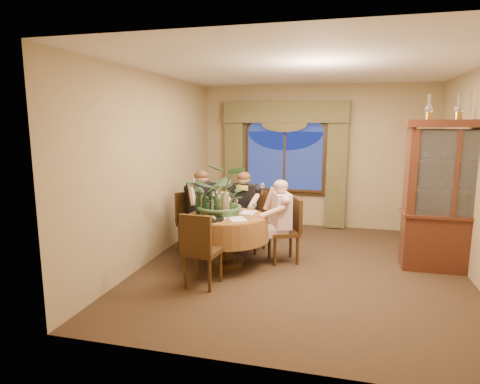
% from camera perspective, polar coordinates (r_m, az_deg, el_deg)
% --- Properties ---
extents(floor, '(5.00, 5.00, 0.00)m').
position_cam_1_polar(floor, '(5.98, 8.64, -10.55)').
color(floor, black).
rests_on(floor, ground).
extents(wall_back, '(4.50, 0.00, 4.50)m').
position_cam_1_polar(wall_back, '(8.13, 10.62, 4.92)').
color(wall_back, '#927F58').
rests_on(wall_back, ground).
extents(ceiling, '(5.00, 5.00, 0.00)m').
position_cam_1_polar(ceiling, '(5.66, 9.40, 17.09)').
color(ceiling, white).
rests_on(ceiling, wall_back).
extents(window, '(1.62, 0.10, 1.32)m').
position_cam_1_polar(window, '(8.13, 6.34, 4.32)').
color(window, navy).
rests_on(window, wall_back).
extents(arched_transom, '(1.60, 0.06, 0.44)m').
position_cam_1_polar(arched_transom, '(8.10, 6.44, 9.82)').
color(arched_transom, navy).
rests_on(arched_transom, wall_back).
extents(drapery_left, '(0.38, 0.14, 2.32)m').
position_cam_1_polar(drapery_left, '(8.30, -0.80, 3.65)').
color(drapery_left, '#4B4628').
rests_on(drapery_left, floor).
extents(drapery_right, '(0.38, 0.14, 2.32)m').
position_cam_1_polar(drapery_right, '(8.02, 13.59, 3.16)').
color(drapery_right, '#4B4628').
rests_on(drapery_right, floor).
extents(swag_valance, '(2.45, 0.16, 0.42)m').
position_cam_1_polar(swag_valance, '(8.02, 6.39, 11.25)').
color(swag_valance, '#4B4628').
rests_on(swag_valance, wall_back).
extents(dining_table, '(1.41, 1.41, 0.75)m').
position_cam_1_polar(dining_table, '(5.91, -1.89, -6.86)').
color(dining_table, maroon).
rests_on(dining_table, floor).
extents(china_cabinet, '(1.31, 0.52, 2.11)m').
position_cam_1_polar(china_cabinet, '(6.29, 27.76, -0.61)').
color(china_cabinet, '#3B1A11').
rests_on(china_cabinet, floor).
extents(oil_lamp_left, '(0.11, 0.11, 0.34)m').
position_cam_1_polar(oil_lamp_left, '(6.13, 25.30, 10.89)').
color(oil_lamp_left, '#A5722D').
rests_on(oil_lamp_left, china_cabinet).
extents(oil_lamp_center, '(0.11, 0.11, 0.34)m').
position_cam_1_polar(oil_lamp_center, '(6.21, 28.67, 10.60)').
color(oil_lamp_center, '#A5722D').
rests_on(oil_lamp_center, china_cabinet).
extents(chair_right, '(0.55, 0.55, 0.96)m').
position_cam_1_polar(chair_right, '(6.05, 6.19, -5.48)').
color(chair_right, black).
rests_on(chair_right, floor).
extents(chair_back_right, '(0.51, 0.51, 0.96)m').
position_cam_1_polar(chair_back_right, '(6.55, 1.47, -4.24)').
color(chair_back_right, black).
rests_on(chair_back_right, floor).
extents(chair_back, '(0.58, 0.58, 0.96)m').
position_cam_1_polar(chair_back, '(6.51, -6.56, -4.39)').
color(chair_back, black).
rests_on(chair_back, floor).
extents(chair_front_left, '(0.46, 0.46, 0.96)m').
position_cam_1_polar(chair_front_left, '(5.18, -5.32, -8.11)').
color(chair_front_left, black).
rests_on(chair_front_left, floor).
extents(person_pink, '(0.55, 0.57, 1.25)m').
position_cam_1_polar(person_pink, '(6.00, 5.91, -4.17)').
color(person_pink, '#D3A8AC').
rests_on(person_pink, floor).
extents(person_back, '(0.65, 0.65, 1.34)m').
position_cam_1_polar(person_back, '(6.53, -5.52, -2.64)').
color(person_back, black).
rests_on(person_back, floor).
extents(person_scarf, '(0.50, 0.46, 1.30)m').
position_cam_1_polar(person_scarf, '(6.58, 0.60, -2.66)').
color(person_scarf, black).
rests_on(person_scarf, floor).
extents(stoneware_vase, '(0.17, 0.17, 0.31)m').
position_cam_1_polar(stoneware_vase, '(5.93, -2.23, -1.52)').
color(stoneware_vase, tan).
rests_on(stoneware_vase, dining_table).
extents(centerpiece_plant, '(0.99, 1.10, 0.86)m').
position_cam_1_polar(centerpiece_plant, '(5.83, -2.48, 3.00)').
color(centerpiece_plant, '#3B5E39').
rests_on(centerpiece_plant, dining_table).
extents(olive_bowl, '(0.16, 0.16, 0.05)m').
position_cam_1_polar(olive_bowl, '(5.74, -1.98, -3.24)').
color(olive_bowl, '#50582B').
rests_on(olive_bowl, dining_table).
extents(cheese_platter, '(0.37, 0.37, 0.02)m').
position_cam_1_polar(cheese_platter, '(5.55, -4.18, -3.85)').
color(cheese_platter, black).
rests_on(cheese_platter, dining_table).
extents(wine_bottle_0, '(0.07, 0.07, 0.33)m').
position_cam_1_polar(wine_bottle_0, '(5.76, -3.41, -1.78)').
color(wine_bottle_0, black).
rests_on(wine_bottle_0, dining_table).
extents(wine_bottle_1, '(0.07, 0.07, 0.33)m').
position_cam_1_polar(wine_bottle_1, '(5.87, -5.06, -1.57)').
color(wine_bottle_1, black).
rests_on(wine_bottle_1, dining_table).
extents(wine_bottle_2, '(0.07, 0.07, 0.33)m').
position_cam_1_polar(wine_bottle_2, '(5.88, -3.80, -1.54)').
color(wine_bottle_2, tan).
rests_on(wine_bottle_2, dining_table).
extents(wine_bottle_3, '(0.07, 0.07, 0.33)m').
position_cam_1_polar(wine_bottle_3, '(6.03, -4.09, -1.26)').
color(wine_bottle_3, black).
rests_on(wine_bottle_3, dining_table).
extents(wine_bottle_4, '(0.07, 0.07, 0.33)m').
position_cam_1_polar(wine_bottle_4, '(5.98, -5.26, -1.36)').
color(wine_bottle_4, tan).
rests_on(wine_bottle_4, dining_table).
extents(wine_bottle_5, '(0.07, 0.07, 0.33)m').
position_cam_1_polar(wine_bottle_5, '(5.87, -6.03, -1.59)').
color(wine_bottle_5, black).
rests_on(wine_bottle_5, dining_table).
extents(tasting_paper_0, '(0.33, 0.36, 0.00)m').
position_cam_1_polar(tasting_paper_0, '(5.57, -0.36, -3.86)').
color(tasting_paper_0, white).
rests_on(tasting_paper_0, dining_table).
extents(tasting_paper_1, '(0.22, 0.31, 0.00)m').
position_cam_1_polar(tasting_paper_1, '(5.97, 1.19, -2.92)').
color(tasting_paper_1, white).
rests_on(tasting_paper_1, dining_table).
extents(tasting_paper_2, '(0.26, 0.33, 0.00)m').
position_cam_1_polar(tasting_paper_2, '(5.56, -3.41, -3.90)').
color(tasting_paper_2, white).
rests_on(tasting_paper_2, dining_table).
extents(wine_glass_person_pink, '(0.07, 0.07, 0.18)m').
position_cam_1_polar(wine_glass_person_pink, '(5.86, 2.05, -2.32)').
color(wine_glass_person_pink, silver).
rests_on(wine_glass_person_pink, dining_table).
extents(wine_glass_person_back, '(0.07, 0.07, 0.18)m').
position_cam_1_polar(wine_glass_person_back, '(6.14, -3.85, -1.76)').
color(wine_glass_person_back, silver).
rests_on(wine_glass_person_back, dining_table).
extents(wine_glass_person_scarf, '(0.07, 0.07, 0.18)m').
position_cam_1_polar(wine_glass_person_scarf, '(6.17, -0.57, -1.69)').
color(wine_glass_person_scarf, silver).
rests_on(wine_glass_person_scarf, dining_table).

